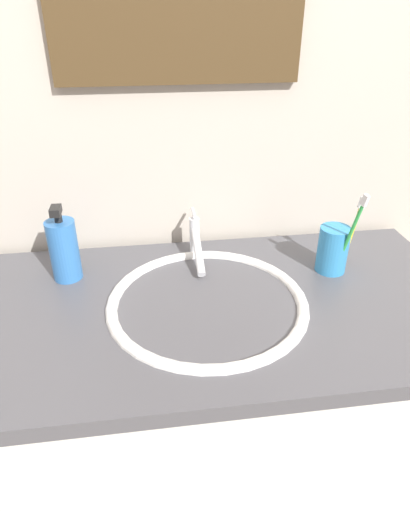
{
  "coord_description": "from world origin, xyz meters",
  "views": [
    {
      "loc": [
        -0.08,
        -0.72,
        1.41
      ],
      "look_at": [
        0.02,
        0.03,
        0.97
      ],
      "focal_mm": 31.18,
      "sensor_mm": 36.0,
      "label": 1
    }
  ],
  "objects_px": {
    "toothbrush_cup": "(333,249)",
    "toothbrush_green": "(352,231)",
    "soap_dispenser": "(64,249)",
    "faucet": "(196,241)",
    "toothbrush_yellow": "(353,229)"
  },
  "relations": [
    {
      "from": "toothbrush_cup",
      "to": "toothbrush_green",
      "type": "relative_size",
      "value": 0.52
    },
    {
      "from": "toothbrush_cup",
      "to": "soap_dispenser",
      "type": "height_order",
      "value": "soap_dispenser"
    },
    {
      "from": "faucet",
      "to": "toothbrush_yellow",
      "type": "xyz_separation_m",
      "value": [
        0.33,
        -0.11,
        0.06
      ]
    },
    {
      "from": "soap_dispenser",
      "to": "toothbrush_yellow",
      "type": "bearing_deg",
      "value": -5.41
    },
    {
      "from": "faucet",
      "to": "toothbrush_cup",
      "type": "distance_m",
      "value": 0.31
    },
    {
      "from": "faucet",
      "to": "soap_dispenser",
      "type": "height_order",
      "value": "soap_dispenser"
    },
    {
      "from": "faucet",
      "to": "toothbrush_cup",
      "type": "height_order",
      "value": "toothbrush_cup"
    },
    {
      "from": "faucet",
      "to": "toothbrush_cup",
      "type": "relative_size",
      "value": 1.64
    },
    {
      "from": "toothbrush_green",
      "to": "soap_dispenser",
      "type": "distance_m",
      "value": 0.6
    },
    {
      "from": "toothbrush_yellow",
      "to": "soap_dispenser",
      "type": "relative_size",
      "value": 1.0
    },
    {
      "from": "toothbrush_yellow",
      "to": "soap_dispenser",
      "type": "bearing_deg",
      "value": 174.59
    },
    {
      "from": "faucet",
      "to": "soap_dispenser",
      "type": "bearing_deg",
      "value": -170.56
    },
    {
      "from": "toothbrush_green",
      "to": "soap_dispenser",
      "type": "xyz_separation_m",
      "value": [
        -0.6,
        0.09,
        -0.05
      ]
    },
    {
      "from": "faucet",
      "to": "soap_dispenser",
      "type": "xyz_separation_m",
      "value": [
        -0.29,
        -0.05,
        0.03
      ]
    },
    {
      "from": "toothbrush_cup",
      "to": "toothbrush_yellow",
      "type": "relative_size",
      "value": 0.61
    }
  ]
}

